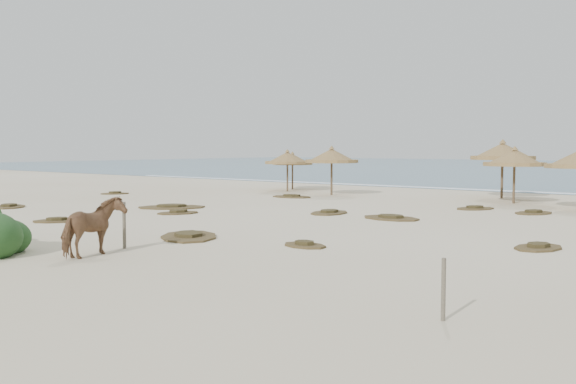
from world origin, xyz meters
TOP-DOWN VIEW (x-y plane):
  - ground at (0.00, 0.00)m, footprint 160.00×160.00m
  - foam_line at (0.00, 26.00)m, footprint 70.00×0.60m
  - palapa_0 at (-11.25, 18.89)m, footprint 3.15×3.15m
  - palapa_1 at (-10.27, 17.15)m, footprint 3.48×3.48m
  - palapa_2 at (-6.33, 16.35)m, footprint 3.96×3.96m
  - palapa_3 at (2.23, 20.33)m, footprint 3.52×3.52m
  - palapa_4 at (3.92, 17.41)m, footprint 3.91×3.91m
  - horse at (1.03, -4.73)m, footprint 1.19×1.92m
  - fence_post_near at (0.59, -3.45)m, footprint 0.11×0.11m
  - fence_post_far at (10.64, -4.80)m, footprint 0.08×0.08m
  - scrub_0 at (-13.52, 0.66)m, footprint 2.55×2.36m
  - scrub_1 at (-7.48, 5.22)m, footprint 3.59×3.62m
  - scrub_2 at (-5.30, 3.69)m, footprint 1.72×2.08m
  - scrub_3 at (2.65, 7.54)m, footprint 2.61×1.87m
  - scrub_4 at (9.48, 3.62)m, footprint 1.34×1.85m
  - scrub_6 at (-7.05, 13.54)m, footprint 2.48×1.74m
  - scrub_7 at (3.63, 13.34)m, footprint 1.95×2.27m
  - scrub_8 at (-16.76, 8.87)m, footprint 1.76×1.99m
  - scrub_9 at (0.38, -0.88)m, footprint 3.12×3.08m
  - scrub_10 at (6.32, 13.01)m, footprint 1.73×2.18m
  - scrub_11 at (-6.61, -1.11)m, footprint 1.95×2.09m
  - scrub_12 at (4.24, -0.06)m, footprint 1.50×1.07m
  - scrub_13 at (-0.39, 7.70)m, footprint 1.79×2.38m

SIDE VIEW (x-z plane):
  - ground at x=0.00m, z-range 0.00..0.00m
  - foam_line at x=0.00m, z-range 0.00..0.01m
  - scrub_1 at x=-7.48m, z-range -0.03..0.13m
  - scrub_3 at x=2.65m, z-range -0.03..0.13m
  - scrub_7 at x=3.63m, z-range -0.03..0.13m
  - scrub_10 at x=6.32m, z-range -0.03..0.13m
  - scrub_2 at x=-5.30m, z-range -0.03..0.13m
  - scrub_4 at x=9.48m, z-range -0.03..0.13m
  - scrub_12 at x=4.24m, z-range -0.03..0.13m
  - scrub_13 at x=-0.39m, z-range -0.03..0.13m
  - scrub_0 at x=-13.52m, z-range -0.03..0.13m
  - scrub_6 at x=-7.05m, z-range -0.03..0.13m
  - scrub_8 at x=-16.76m, z-range -0.03..0.13m
  - scrub_9 at x=0.38m, z-range -0.03..0.13m
  - scrub_11 at x=-6.61m, z-range -0.03..0.13m
  - fence_post_far at x=10.64m, z-range 0.00..1.02m
  - fence_post_near at x=0.59m, z-range 0.00..1.28m
  - horse at x=1.03m, z-range 0.00..1.50m
  - palapa_0 at x=-11.25m, z-range 0.69..3.19m
  - palapa_1 at x=-10.27m, z-range 0.73..3.40m
  - palapa_4 at x=3.92m, z-range 0.79..3.63m
  - palapa_2 at x=-6.33m, z-range 0.79..3.68m
  - palapa_3 at x=2.23m, z-range 0.89..4.12m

